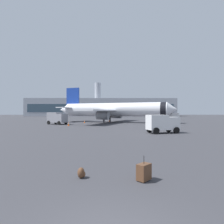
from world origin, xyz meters
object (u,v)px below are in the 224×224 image
Objects in this scene: safety_cone_far at (85,122)px; safety_cone_near at (109,120)px; rolling_suitcase at (144,172)px; cargo_van at (162,123)px; traveller_backpack at (81,173)px; safety_cone_mid at (69,124)px; fuel_truck at (167,116)px; airplane_at_gate at (113,110)px; service_truck at (57,118)px.

safety_cone_near is at bearing 46.73° from safety_cone_far.
safety_cone_near is 52.52m from rolling_suitcase.
cargo_van is 20.58m from traveller_backpack.
fuel_truck is at bearing 22.91° from safety_cone_mid.
traveller_backpack is (-2.22, -46.79, -3.42)m from airplane_at_gate.
rolling_suitcase is at bearing -79.46° from safety_cone_far.
rolling_suitcase is (-6.00, -18.94, -1.06)m from cargo_van.
rolling_suitcase is at bearing -107.80° from fuel_truck.
safety_cone_mid is 1.71× the size of traveller_backpack.
safety_cone_far is (-22.52, 1.22, -1.47)m from fuel_truck.
service_truck is 6.27m from safety_cone_mid.
airplane_at_gate reaches higher than cargo_van.
airplane_at_gate reaches higher than safety_cone_near.
safety_cone_far is 0.57× the size of rolling_suitcase.
rolling_suitcase is at bearing -7.68° from traveller_backpack.
safety_cone_near is at bearing 91.65° from rolling_suitcase.
cargo_van reaches higher than traveller_backpack.
fuel_truck is at bearing -12.34° from airplane_at_gate.
cargo_van is 19.89m from rolling_suitcase.
safety_cone_mid is at bearing 107.20° from rolling_suitcase.
safety_cone_near is 0.63× the size of rolling_suitcase.
fuel_truck reaches higher than safety_cone_far.
fuel_truck is 10.35× the size of safety_cone_far.
safety_cone_near is (-7.51, 33.57, -1.11)m from cargo_van.
airplane_at_gate is at bearing 54.11° from safety_cone_mid.
safety_cone_far reaches higher than traveller_backpack.
airplane_at_gate is at bearing 167.66° from fuel_truck.
fuel_truck is at bearing 11.02° from service_truck.
safety_cone_mid is 0.75× the size of rolling_suitcase.
safety_cone_near is (-0.93, 5.34, -3.32)m from airplane_at_gate.
service_truck is 7.59× the size of safety_cone_near.
airplane_at_gate is 17.07m from safety_cone_mid.
airplane_at_gate is 16.31m from service_truck.
cargo_van is (20.20, -19.50, -0.16)m from service_truck.
traveller_backpack is at bearing -82.86° from safety_cone_far.
rolling_suitcase is (1.51, -52.50, 0.05)m from safety_cone_near.
cargo_van is (-8.11, -25.02, -0.32)m from fuel_truck.
safety_cone_far is at bearing -165.74° from airplane_at_gate.
traveller_backpack is (7.60, -33.22, -0.17)m from safety_cone_mid.
airplane_at_gate is 15.15m from fuel_truck.
rolling_suitcase is at bearing -89.30° from airplane_at_gate.
fuel_truck is 13.42× the size of traveller_backpack.
safety_cone_mid is at bearing 138.21° from cargo_van.
rolling_suitcase is at bearing -69.73° from service_truck.
safety_cone_mid is (-24.51, -10.36, -1.37)m from fuel_truck.
airplane_at_gate is at bearing -80.08° from safety_cone_near.
rolling_suitcase is (0.58, -47.17, -3.27)m from airplane_at_gate.
safety_cone_mid reaches higher than safety_cone_far.
safety_cone_mid is at bearing -99.75° from safety_cone_far.
cargo_van is 29.96m from safety_cone_far.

